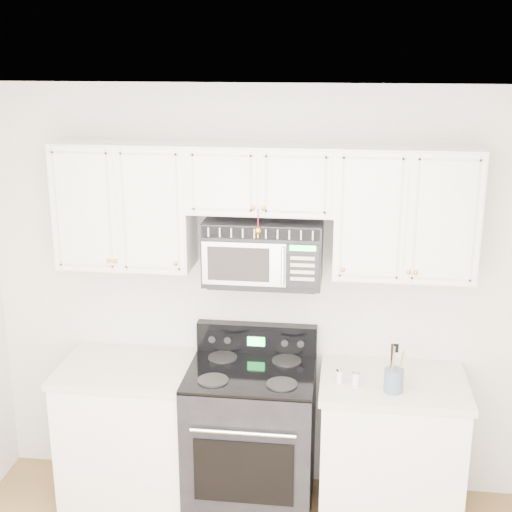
# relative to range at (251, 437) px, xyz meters

# --- Properties ---
(room) EXTENTS (3.51, 3.51, 2.61)m
(room) POSITION_rel_range_xyz_m (0.05, -1.43, 0.82)
(room) COLOR olive
(room) RESTS_ON ground
(base_cabinet_left) EXTENTS (0.86, 0.65, 0.92)m
(base_cabinet_left) POSITION_rel_range_xyz_m (-0.75, 0.01, -0.06)
(base_cabinet_left) COLOR silver
(base_cabinet_left) RESTS_ON ground
(base_cabinet_right) EXTENTS (0.86, 0.65, 0.92)m
(base_cabinet_right) POSITION_rel_range_xyz_m (0.85, 0.01, -0.06)
(base_cabinet_right) COLOR silver
(base_cabinet_right) RESTS_ON ground
(range) EXTENTS (0.76, 0.69, 1.12)m
(range) POSITION_rel_range_xyz_m (0.00, 0.00, 0.00)
(range) COLOR black
(range) RESTS_ON ground
(upper_cabinets) EXTENTS (2.44, 0.37, 0.75)m
(upper_cabinets) POSITION_rel_range_xyz_m (0.05, 0.16, 1.45)
(upper_cabinets) COLOR silver
(upper_cabinets) RESTS_ON ground
(microwave) EXTENTS (0.69, 0.40, 0.38)m
(microwave) POSITION_rel_range_xyz_m (0.06, 0.14, 1.16)
(microwave) COLOR black
(microwave) RESTS_ON ground
(utensil_crock) EXTENTS (0.11, 0.11, 0.29)m
(utensil_crock) POSITION_rel_range_xyz_m (0.83, -0.14, 0.51)
(utensil_crock) COLOR slate
(utensil_crock) RESTS_ON base_cabinet_right
(shaker_salt) EXTENTS (0.04, 0.04, 0.10)m
(shaker_salt) POSITION_rel_range_xyz_m (0.62, -0.11, 0.49)
(shaker_salt) COLOR silver
(shaker_salt) RESTS_ON base_cabinet_right
(shaker_pepper) EXTENTS (0.04, 0.04, 0.09)m
(shaker_pepper) POSITION_rel_range_xyz_m (0.53, -0.07, 0.48)
(shaker_pepper) COLOR silver
(shaker_pepper) RESTS_ON base_cabinet_right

